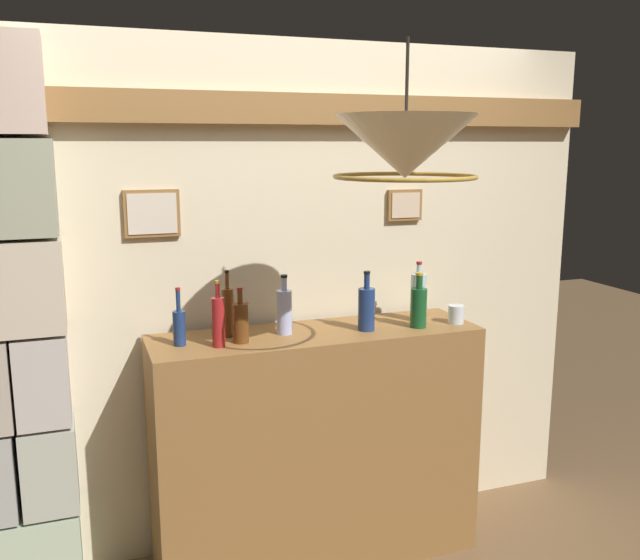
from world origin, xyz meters
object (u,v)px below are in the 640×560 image
object	(u,v)px
liquor_bottle_sherry	(228,312)
pendant_lamp	(405,149)
liquor_bottle_amaro	(284,311)
liquor_bottle_vodka	(218,321)
glass_tumbler_rocks	(456,314)
liquor_bottle_vermouth	(419,306)
liquor_bottle_gin	(179,326)
liquor_bottle_port	(418,297)
liquor_bottle_bourbon	(241,322)
liquor_bottle_scotch	(366,308)

from	to	relation	value
liquor_bottle_sherry	pendant_lamp	world-z (taller)	pendant_lamp
liquor_bottle_amaro	liquor_bottle_vodka	distance (m)	0.33
glass_tumbler_rocks	liquor_bottle_vermouth	bearing A→B (deg)	-179.03
liquor_bottle_gin	glass_tumbler_rocks	xyz separation A→B (m)	(1.29, -0.07, -0.04)
liquor_bottle_port	glass_tumbler_rocks	distance (m)	0.20
liquor_bottle_port	liquor_bottle_gin	world-z (taller)	liquor_bottle_port
liquor_bottle_vermouth	liquor_bottle_bourbon	size ratio (longest dim) A/B	1.06
liquor_bottle_sherry	liquor_bottle_vodka	world-z (taller)	liquor_bottle_sherry
liquor_bottle_vodka	liquor_bottle_scotch	bearing A→B (deg)	2.38
liquor_bottle_gin	pendant_lamp	size ratio (longest dim) A/B	0.48
liquor_bottle_sherry	pendant_lamp	distance (m)	1.10
liquor_bottle_port	liquor_bottle_vodka	xyz separation A→B (m)	(-0.99, -0.11, -0.01)
liquor_bottle_bourbon	glass_tumbler_rocks	xyz separation A→B (m)	(1.04, -0.03, -0.05)
liquor_bottle_port	liquor_bottle_amaro	bearing A→B (deg)	-179.06
liquor_bottle_vodka	glass_tumbler_rocks	distance (m)	1.14
liquor_bottle_sherry	liquor_bottle_gin	size ratio (longest dim) A/B	1.19
liquor_bottle_vermouth	pendant_lamp	bearing A→B (deg)	-123.93
liquor_bottle_amaro	liquor_bottle_scotch	size ratio (longest dim) A/B	0.98
liquor_bottle_bourbon	glass_tumbler_rocks	bearing A→B (deg)	-1.69
liquor_bottle_port	glass_tumbler_rocks	bearing A→B (deg)	-36.55
liquor_bottle_amaro	liquor_bottle_port	distance (m)	0.68
liquor_bottle_sherry	liquor_bottle_vermouth	size ratio (longest dim) A/B	1.16
liquor_bottle_vermouth	liquor_bottle_bourbon	world-z (taller)	liquor_bottle_vermouth
liquor_bottle_amaro	liquor_bottle_port	size ratio (longest dim) A/B	0.94
liquor_bottle_vermouth	liquor_bottle_sherry	bearing A→B (deg)	170.58
liquor_bottle_vermouth	liquor_bottle_vodka	bearing A→B (deg)	179.75
liquor_bottle_amaro	liquor_bottle_port	bearing A→B (deg)	0.94
liquor_bottle_sherry	liquor_bottle_vodka	bearing A→B (deg)	-116.90
liquor_bottle_gin	liquor_bottle_vermouth	bearing A→B (deg)	-4.07
liquor_bottle_amaro	liquor_bottle_vermouth	bearing A→B (deg)	-9.22
liquor_bottle_amaro	liquor_bottle_port	xyz separation A→B (m)	(0.68, 0.01, 0.01)
liquor_bottle_vodka	pendant_lamp	world-z (taller)	pendant_lamp
liquor_bottle_vermouth	liquor_bottle_port	bearing A→B (deg)	63.04
liquor_bottle_sherry	liquor_bottle_gin	xyz separation A→B (m)	(-0.22, -0.07, -0.03)
liquor_bottle_vermouth	glass_tumbler_rocks	size ratio (longest dim) A/B	2.98
liquor_bottle_sherry	glass_tumbler_rocks	world-z (taller)	liquor_bottle_sherry
liquor_bottle_scotch	pendant_lamp	xyz separation A→B (m)	(-0.10, -0.55, 0.72)
liquor_bottle_amaro	pendant_lamp	size ratio (longest dim) A/B	0.52
liquor_bottle_scotch	liquor_bottle_bourbon	xyz separation A→B (m)	(-0.59, 0.00, -0.01)
liquor_bottle_port	pendant_lamp	size ratio (longest dim) A/B	0.56
pendant_lamp	liquor_bottle_gin	bearing A→B (deg)	141.01
liquor_bottle_port	liquor_bottle_gin	distance (m)	1.15
liquor_bottle_vodka	liquor_bottle_sherry	bearing A→B (deg)	63.10
liquor_bottle_vermouth	liquor_bottle_gin	world-z (taller)	liquor_bottle_vermouth
liquor_bottle_amaro	liquor_bottle_scotch	distance (m)	0.38
liquor_bottle_sherry	liquor_bottle_bourbon	xyz separation A→B (m)	(0.03, -0.11, -0.02)
liquor_bottle_gin	glass_tumbler_rocks	size ratio (longest dim) A/B	2.89
liquor_bottle_scotch	liquor_bottle_gin	xyz separation A→B (m)	(-0.84, 0.04, -0.02)
liquor_bottle_scotch	liquor_bottle_bourbon	world-z (taller)	liquor_bottle_scotch
liquor_bottle_bourbon	liquor_bottle_gin	world-z (taller)	liquor_bottle_gin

